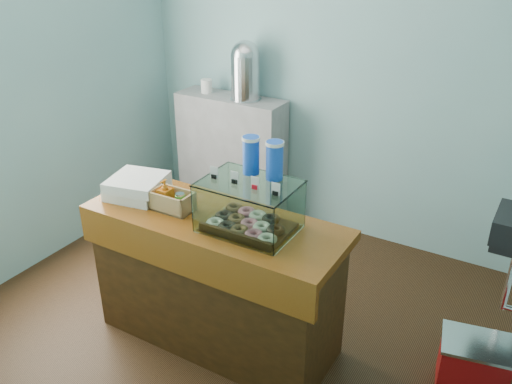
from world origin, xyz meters
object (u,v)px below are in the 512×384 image
Objects in this scene: counter at (216,280)px; display_case at (252,201)px; red_cooler at (473,365)px; coffee_urn at (245,69)px.

counter is 3.04× the size of display_case.
display_case reaches higher than red_cooler.
display_case is (0.24, 0.03, 0.61)m from counter.
counter is 3.67× the size of red_cooler.
counter is 1.58m from red_cooler.
display_case reaches higher than counter.
coffee_urn is 2.81m from red_cooler.
display_case is at bearing 7.51° from counter.
coffee_urn reaches higher than counter.
display_case is 1.85m from coffee_urn.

